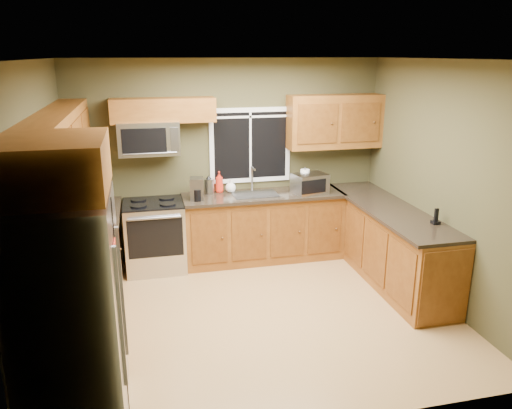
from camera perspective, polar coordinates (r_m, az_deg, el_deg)
name	(u,v)px	position (r m, az deg, el deg)	size (l,w,h in m)	color
floor	(259,313)	(5.65, 0.31, -12.30)	(4.20, 4.20, 0.00)	#AC804B
ceiling	(259,59)	(4.93, 0.36, 16.27)	(4.20, 4.20, 0.00)	white
back_wall	(229,161)	(6.84, -3.15, 5.03)	(4.20, 4.20, 0.00)	#403D23
front_wall	(319,265)	(3.50, 7.19, -6.92)	(4.20, 4.20, 0.00)	#403D23
left_wall	(41,210)	(5.09, -23.35, -0.55)	(3.60, 3.60, 0.00)	#403D23
right_wall	(441,184)	(5.95, 20.43, 2.18)	(3.60, 3.60, 0.00)	#403D23
window	(250,145)	(6.84, -0.66, 6.78)	(1.12, 0.03, 1.02)	white
base_cabinets_left	(88,274)	(5.79, -18.60, -7.50)	(0.60, 2.65, 0.90)	brown
countertop_left	(87,233)	(5.62, -18.79, -3.10)	(0.65, 2.65, 0.04)	black
base_cabinets_back	(263,228)	(6.88, 0.81, -2.66)	(2.17, 0.60, 0.90)	brown
countertop_back	(264,195)	(6.71, 0.88, 1.05)	(2.17, 0.65, 0.04)	black
base_cabinets_peninsula	(388,244)	(6.51, 14.83, -4.41)	(0.60, 2.52, 0.90)	brown
countertop_peninsula	(389,209)	(6.36, 14.91, -0.45)	(0.65, 2.50, 0.04)	black
upper_cabinets_left	(61,146)	(5.40, -21.42, 6.21)	(0.33, 2.65, 0.72)	brown
upper_cabinets_back_left	(163,110)	(6.47, -10.56, 10.56)	(1.30, 0.33, 0.30)	brown
upper_cabinets_back_right	(335,122)	(6.99, 8.97, 9.35)	(1.30, 0.33, 0.72)	brown
upper_cabinet_over_fridge	(51,166)	(3.62, -22.36, 4.07)	(0.72, 0.90, 0.38)	brown
refrigerator	(70,316)	(4.00, -20.51, -11.88)	(0.74, 0.90, 1.80)	#B7B7BC
range	(155,236)	(6.67, -11.47, -3.49)	(0.76, 0.69, 0.94)	#B7B7BC
microwave	(149,138)	(6.48, -12.16, 7.43)	(0.76, 0.41, 0.42)	#B7B7BC
sink	(255,193)	(6.70, -0.11, 1.29)	(0.60, 0.42, 0.36)	slate
toaster_oven	(310,184)	(6.75, 6.17, 2.39)	(0.49, 0.42, 0.27)	#B7B7BC
coffee_maker	(197,190)	(6.46, -6.77, 1.71)	(0.20, 0.25, 0.28)	slate
kettle	(209,185)	(6.72, -5.40, 2.19)	(0.16, 0.16, 0.25)	#B7B7BC
paper_towel_roll	(305,180)	(6.88, 5.58, 2.81)	(0.14, 0.14, 0.33)	white
soap_bottle_a	(219,182)	(6.78, -4.22, 2.60)	(0.11, 0.11, 0.29)	red
soap_bottle_c	(231,186)	(6.79, -2.92, 2.17)	(0.14, 0.14, 0.18)	white
cordless_phone	(436,219)	(5.87, 19.86, -1.60)	(0.08, 0.08, 0.18)	black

